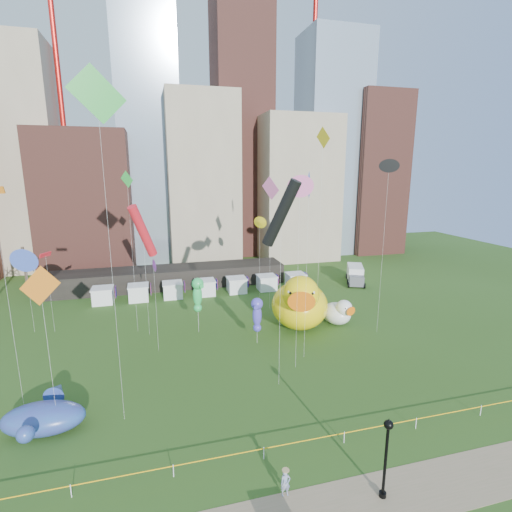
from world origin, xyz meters
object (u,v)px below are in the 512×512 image
object	(u,v)px
small_duck	(338,312)
seahorse_green	(197,292)
woman	(285,483)
big_duck	(300,303)
box_truck	(355,274)
whale_inflatable	(45,416)
seahorse_purple	(257,312)
lamppost	(386,450)

from	to	relation	value
small_duck	seahorse_green	size ratio (longest dim) A/B	0.73
small_duck	woman	world-z (taller)	small_duck
big_duck	box_truck	size ratio (longest dim) A/B	1.46
big_duck	whale_inflatable	distance (m)	28.47
small_duck	seahorse_purple	distance (m)	11.77
seahorse_purple	whale_inflatable	bearing A→B (deg)	-130.58
seahorse_green	lamppost	size ratio (longest dim) A/B	1.28
seahorse_purple	lamppost	xyz separation A→B (m)	(1.73, -22.10, -0.48)
big_duck	seahorse_green	bearing A→B (deg)	-170.69
box_truck	woman	size ratio (longest dim) A/B	4.24
whale_inflatable	woman	xyz separation A→B (m)	(15.41, -10.32, -0.34)
lamppost	box_truck	xyz separation A→B (m)	(20.96, 40.74, -1.78)
big_duck	lamppost	distance (m)	25.10
seahorse_purple	whale_inflatable	world-z (taller)	seahorse_purple
lamppost	box_truck	world-z (taller)	lamppost
lamppost	woman	size ratio (longest dim) A/B	3.17
big_duck	seahorse_purple	size ratio (longest dim) A/B	1.93
box_truck	small_duck	bearing A→B (deg)	-100.78
small_duck	box_truck	distance (m)	19.69
whale_inflatable	seahorse_purple	bearing A→B (deg)	33.39
seahorse_green	woman	distance (m)	25.70
big_duck	box_truck	xyz separation A→B (m)	(16.61, 16.02, -1.87)
small_duck	seahorse_purple	size ratio (longest dim) A/B	0.92
box_truck	woman	distance (m)	47.28
lamppost	woman	world-z (taller)	lamppost
big_duck	whale_inflatable	bearing A→B (deg)	-133.74
big_duck	woman	distance (m)	25.26
small_duck	whale_inflatable	bearing A→B (deg)	-176.44
seahorse_purple	box_truck	world-z (taller)	seahorse_purple
seahorse_purple	lamppost	size ratio (longest dim) A/B	1.01
seahorse_purple	box_truck	xyz separation A→B (m)	(22.69, 18.64, -2.27)
whale_inflatable	box_truck	distance (m)	50.89
big_duck	small_duck	size ratio (longest dim) A/B	2.10
woman	seahorse_green	bearing A→B (deg)	94.92
woman	box_truck	bearing A→B (deg)	55.90
seahorse_green	box_truck	size ratio (longest dim) A/B	0.95
seahorse_green	seahorse_purple	world-z (taller)	seahorse_green
big_duck	seahorse_green	world-z (taller)	big_duck
box_truck	lamppost	bearing A→B (deg)	-92.56
seahorse_green	seahorse_purple	xyz separation A→B (m)	(6.01, -4.80, -1.32)
small_duck	whale_inflatable	xyz separation A→B (m)	(-30.55, -12.75, -0.39)
whale_inflatable	lamppost	distance (m)	24.26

